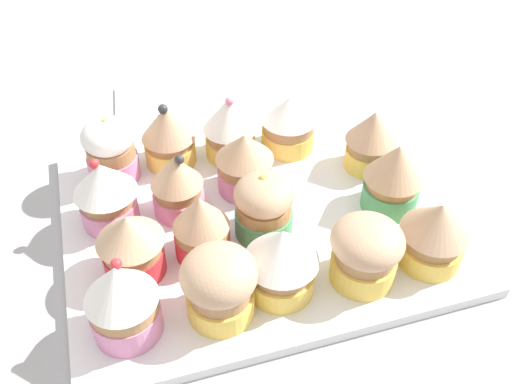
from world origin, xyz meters
The scene contains 20 objects.
ground_plane centered at (0.00, 0.00, -1.50)cm, with size 180.00×180.00×3.00cm, color #9E9EA3.
baking_tray centered at (0.00, 0.00, 0.60)cm, with size 31.94×38.75×1.20cm.
cupcake_0 centered at (-10.15, -13.21, 4.91)cm, with size 5.62×5.62×7.51cm.
cupcake_1 centered at (-3.22, -14.35, 5.09)cm, with size 6.23×6.23×7.71cm.
cupcake_2 centered at (4.02, -12.86, 4.82)cm, with size 6.19×6.19×6.90cm.
cupcake_3 centered at (10.33, -14.34, 5.25)cm, with size 6.05×6.05×8.28cm.
cupcake_4 centered at (-10.97, -6.82, 5.00)cm, with size 5.94×5.94×7.74cm.
cupcake_5 centered at (-2.68, -7.42, 4.79)cm, with size 5.30×5.30×7.41cm.
cupcake_6 centered at (3.71, -6.37, 4.78)cm, with size 5.32×5.32×7.13cm.
cupcake_7 centered at (10.80, -6.39, 4.90)cm, with size 6.51×6.51×7.10cm.
cupcake_8 centered at (-10.26, 0.29, 5.12)cm, with size 6.01×6.01×7.87cm.
cupcake_9 centered at (-4.16, 0.04, 4.84)cm, with size 6.10×6.10×7.09cm.
cupcake_10 centered at (2.67, 0.38, 4.67)cm, with size 5.81×5.81×7.09cm.
cupcake_11 centered at (9.82, -0.64, 5.05)cm, with size 6.67×6.67×7.35cm.
cupcake_12 centered at (-9.81, 6.78, 4.57)cm, with size 6.25×6.25×6.67cm.
cupcake_13 centered at (10.74, 6.93, 4.67)cm, with size 6.55×6.55×6.64cm.
cupcake_14 centered at (-3.89, 14.30, 4.96)cm, with size 5.70×5.70×7.22cm.
cupcake_15 centered at (2.73, 13.61, 5.23)cm, with size 6.06×6.06×7.82cm.
cupcake_16 centered at (10.60, 13.85, 4.90)cm, with size 6.44×6.44×7.09cm.
napkin centered at (-23.27, -5.40, 0.30)cm, with size 12.35×13.18×0.60cm, color white.
Camera 1 is at (40.24, -11.97, 42.46)cm, focal length 39.96 mm.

